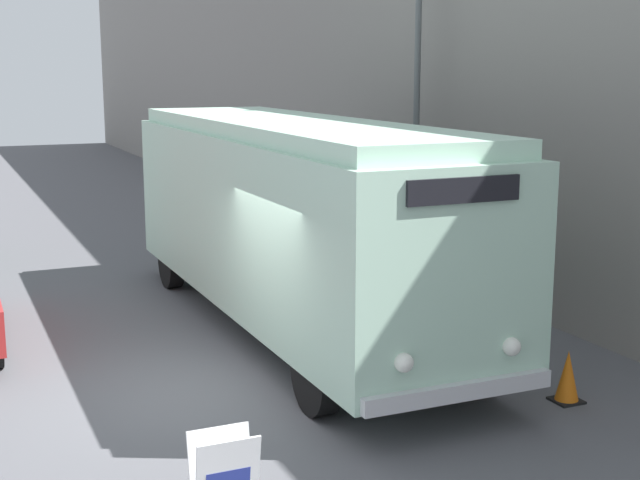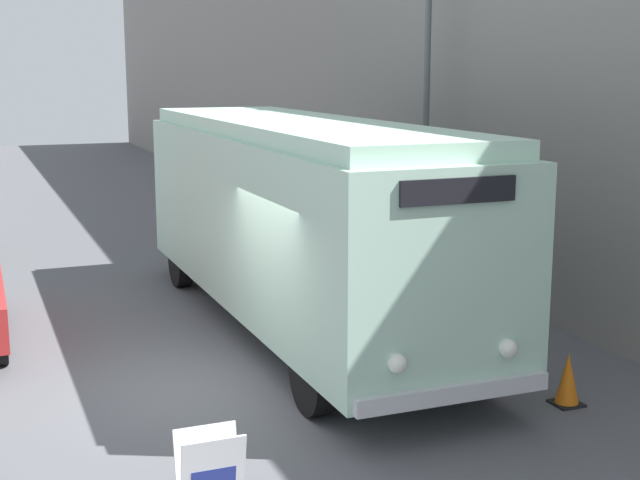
{
  "view_description": "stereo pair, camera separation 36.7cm",
  "coord_description": "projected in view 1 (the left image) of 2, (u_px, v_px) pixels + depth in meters",
  "views": [
    {
      "loc": [
        -3.1,
        -10.75,
        4.18
      ],
      "look_at": [
        1.53,
        -0.23,
        1.95
      ],
      "focal_mm": 50.0,
      "sensor_mm": 36.0,
      "label": 1
    },
    {
      "loc": [
        -2.76,
        -10.89,
        4.18
      ],
      "look_at": [
        1.53,
        -0.23,
        1.95
      ],
      "focal_mm": 50.0,
      "sensor_mm": 36.0,
      "label": 2
    }
  ],
  "objects": [
    {
      "name": "building_wall_right",
      "position": [
        326.0,
        77.0,
        22.36
      ],
      "size": [
        0.3,
        60.0,
        7.89
      ],
      "color": "gray",
      "rests_on": "ground_plane"
    },
    {
      "name": "traffic_cone",
      "position": [
        568.0,
        377.0,
        11.26
      ],
      "size": [
        0.36,
        0.36,
        0.68
      ],
      "color": "black",
      "rests_on": "ground_plane"
    },
    {
      "name": "streetlamp",
      "position": [
        418.0,
        44.0,
        16.64
      ],
      "size": [
        0.36,
        0.36,
        7.23
      ],
      "color": "#595E60",
      "rests_on": "ground_plane"
    },
    {
      "name": "vintage_bus",
      "position": [
        293.0,
        213.0,
        14.14
      ],
      "size": [
        2.55,
        9.94,
        3.38
      ],
      "color": "black",
      "rests_on": "ground_plane"
    },
    {
      "name": "ground_plane",
      "position": [
        207.0,
        391.0,
        11.68
      ],
      "size": [
        80.0,
        80.0,
        0.0
      ],
      "primitive_type": "plane",
      "color": "#56565B"
    }
  ]
}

